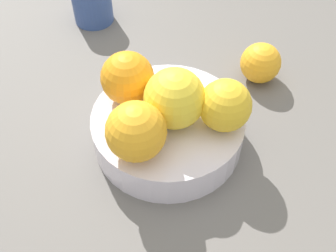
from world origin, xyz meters
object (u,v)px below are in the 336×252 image
Objects in this scene: orange_in_bowl_3 at (129,77)px; fruit_bowl at (168,129)px; orange_in_bowl_1 at (137,132)px; ceramic_cup at (92,3)px; orange_in_bowl_2 at (175,98)px; orange_in_bowl_0 at (225,105)px; orange_loose_0 at (261,63)px.

fruit_bowl is at bearing -2.35° from orange_in_bowl_3.
ceramic_cup is (-26.11, 22.02, -4.90)cm from orange_in_bowl_1.
fruit_bowl is at bearing -169.70° from orange_in_bowl_2.
orange_in_bowl_3 is at bearing -168.51° from orange_in_bowl_0.
orange_in_bowl_3 is at bearing 132.72° from orange_in_bowl_1.
orange_loose_0 reaches higher than fruit_bowl.
ceramic_cup is (-30.77, -2.14, 0.35)cm from orange_loose_0.
orange_in_bowl_2 reaches higher than orange_loose_0.
fruit_bowl is 8.78cm from orange_in_bowl_1.
orange_in_bowl_1 reaches higher than orange_in_bowl_3.
ceramic_cup is (-32.25, 12.85, -4.63)cm from orange_in_bowl_0.
orange_loose_0 is at bearing 3.98° from ceramic_cup.
orange_in_bowl_3 reaches higher than orange_in_bowl_0.
orange_in_bowl_0 is 0.86× the size of orange_in_bowl_2.
orange_in_bowl_3 is 0.99× the size of ceramic_cup.
ceramic_cup is at bearing 149.05° from fruit_bowl.
fruit_bowl is 18.38cm from orange_loose_0.
orange_in_bowl_0 is 0.94× the size of ceramic_cup.
orange_in_bowl_2 is 18.80cm from orange_loose_0.
orange_in_bowl_0 reaches higher than orange_loose_0.
ceramic_cup is at bearing 142.43° from orange_in_bowl_3.
orange_in_bowl_1 is 0.93× the size of orange_in_bowl_2.
orange_loose_0 is 0.89× the size of ceramic_cup.
orange_in_bowl_3 is at bearing -37.57° from ceramic_cup.
orange_in_bowl_2 is at bearing -102.28° from orange_loose_0.
orange_in_bowl_3 is at bearing 179.36° from orange_in_bowl_2.
orange_in_bowl_0 is 11.04cm from orange_in_bowl_1.
orange_in_bowl_2 reaches higher than fruit_bowl.
orange_in_bowl_0 is 0.92× the size of orange_in_bowl_1.
orange_in_bowl_2 is at bearing -0.64° from orange_in_bowl_3.
orange_loose_0 is at bearing 95.62° from orange_in_bowl_0.
orange_in_bowl_2 is at bearing -154.05° from orange_in_bowl_0.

